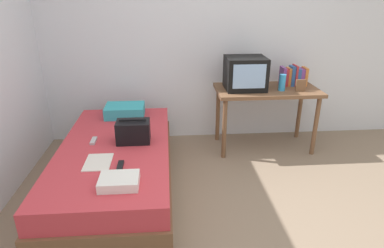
% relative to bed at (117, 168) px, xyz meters
% --- Properties ---
extents(ground_plane, '(8.00, 8.00, 0.00)m').
position_rel_bed_xyz_m(ground_plane, '(0.98, -0.73, -0.24)').
color(ground_plane, '#84705B').
extents(wall_back, '(5.20, 0.10, 2.60)m').
position_rel_bed_xyz_m(wall_back, '(0.98, 1.27, 1.06)').
color(wall_back, silver).
rests_on(wall_back, ground).
extents(bed, '(1.00, 2.00, 0.48)m').
position_rel_bed_xyz_m(bed, '(0.00, 0.00, 0.00)').
color(bed, brown).
rests_on(bed, ground).
extents(desk, '(1.16, 0.60, 0.73)m').
position_rel_bed_xyz_m(desk, '(1.63, 0.83, 0.40)').
color(desk, brown).
rests_on(desk, ground).
extents(tv, '(0.44, 0.39, 0.36)m').
position_rel_bed_xyz_m(tv, '(1.36, 0.83, 0.68)').
color(tv, black).
rests_on(tv, desk).
extents(water_bottle, '(0.07, 0.07, 0.18)m').
position_rel_bed_xyz_m(water_bottle, '(1.76, 0.74, 0.59)').
color(water_bottle, '#3399DB').
rests_on(water_bottle, desk).
extents(book_row, '(0.30, 0.16, 0.24)m').
position_rel_bed_xyz_m(book_row, '(1.96, 0.94, 0.60)').
color(book_row, '#7A3D89').
rests_on(book_row, desk).
extents(picture_frame, '(0.11, 0.02, 0.13)m').
position_rel_bed_xyz_m(picture_frame, '(1.96, 0.69, 0.56)').
color(picture_frame, brown).
rests_on(picture_frame, desk).
extents(pillow, '(0.42, 0.31, 0.12)m').
position_rel_bed_xyz_m(pillow, '(0.02, 0.74, 0.30)').
color(pillow, '#33A8B7').
rests_on(pillow, bed).
extents(handbag, '(0.30, 0.20, 0.22)m').
position_rel_bed_xyz_m(handbag, '(0.17, 0.06, 0.34)').
color(handbag, black).
rests_on(handbag, bed).
extents(magazine, '(0.21, 0.29, 0.01)m').
position_rel_bed_xyz_m(magazine, '(-0.08, -0.32, 0.25)').
color(magazine, white).
rests_on(magazine, bed).
extents(remote_dark, '(0.04, 0.16, 0.02)m').
position_rel_bed_xyz_m(remote_dark, '(0.10, -0.41, 0.25)').
color(remote_dark, black).
rests_on(remote_dark, bed).
extents(remote_silver, '(0.04, 0.14, 0.02)m').
position_rel_bed_xyz_m(remote_silver, '(-0.20, 0.08, 0.25)').
color(remote_silver, '#B7B7BC').
rests_on(remote_silver, bed).
extents(folded_towel, '(0.28, 0.22, 0.07)m').
position_rel_bed_xyz_m(folded_towel, '(0.13, -0.68, 0.28)').
color(folded_towel, white).
rests_on(folded_towel, bed).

